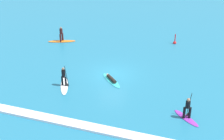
{
  "coord_description": "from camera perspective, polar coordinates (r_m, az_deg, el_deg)",
  "views": [
    {
      "loc": [
        8.81,
        -26.01,
        14.52
      ],
      "look_at": [
        0.0,
        0.0,
        0.5
      ],
      "focal_mm": 52.29,
      "sensor_mm": 36.0,
      "label": 1
    }
  ],
  "objects": [
    {
      "name": "ground_plane",
      "position": [
        31.06,
        0.0,
        -0.82
      ],
      "size": [
        120.0,
        120.0,
        0.0
      ],
      "primitive_type": "plane",
      "color": "teal",
      "rests_on": "ground"
    },
    {
      "name": "surfer_on_orange_board",
      "position": [
        38.99,
        -8.81,
        5.58
      ],
      "size": [
        3.27,
        1.91,
        1.8
      ],
      "rotation": [
        0.0,
        0.0,
        3.53
      ],
      "color": "orange",
      "rests_on": "ground_plane"
    },
    {
      "name": "surfer_on_white_board",
      "position": [
        29.24,
        -8.38,
        -1.95
      ],
      "size": [
        1.99,
        3.2,
        2.07
      ],
      "rotation": [
        0.0,
        0.0,
        5.16
      ],
      "color": "white",
      "rests_on": "ground_plane"
    },
    {
      "name": "surfer_on_purple_board",
      "position": [
        25.3,
        12.99,
        -7.16
      ],
      "size": [
        2.32,
        2.1,
        2.06
      ],
      "rotation": [
        0.0,
        0.0,
        2.44
      ],
      "color": "purple",
      "rests_on": "ground_plane"
    },
    {
      "name": "surfer_on_teal_board",
      "position": [
        29.95,
        -0.13,
        -1.66
      ],
      "size": [
        2.68,
        2.65,
        0.39
      ],
      "rotation": [
        0.0,
        0.0,
        2.36
      ],
      "color": "#33C6CC",
      "rests_on": "ground_plane"
    },
    {
      "name": "marker_buoy",
      "position": [
        38.73,
        10.92,
        4.84
      ],
      "size": [
        0.38,
        0.38,
        1.25
      ],
      "color": "red",
      "rests_on": "ground_plane"
    },
    {
      "name": "wave_crest",
      "position": [
        24.42,
        -6.42,
        -9.38
      ],
      "size": [
        23.07,
        0.9,
        0.18
      ],
      "primitive_type": "cube",
      "color": "white",
      "rests_on": "ground_plane"
    }
  ]
}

